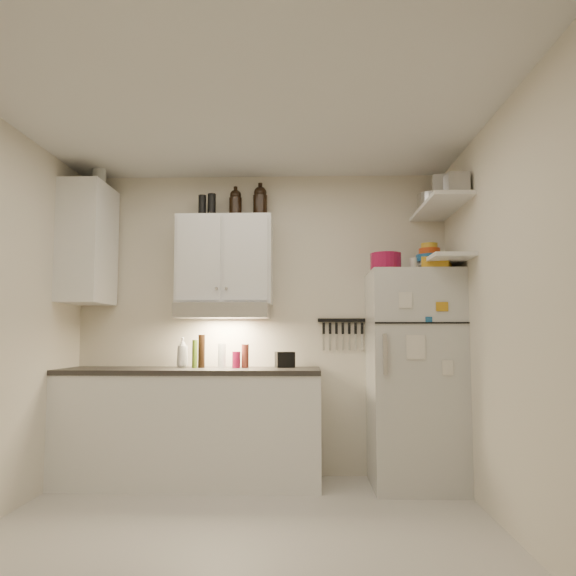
{
  "coord_description": "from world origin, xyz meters",
  "views": [
    {
      "loc": [
        0.39,
        -3.38,
        1.18
      ],
      "look_at": [
        0.25,
        0.9,
        1.55
      ],
      "focal_mm": 35.0,
      "sensor_mm": 36.0,
      "label": 1
    }
  ],
  "objects": [
    {
      "name": "side_cabinet",
      "position": [
        -1.44,
        1.2,
        1.95
      ],
      "size": [
        0.33,
        0.55,
        1.0
      ],
      "primitive_type": "cube",
      "color": "white",
      "rests_on": "left_wall"
    },
    {
      "name": "shelf_hi",
      "position": [
        1.45,
        1.02,
        2.2
      ],
      "size": [
        0.3,
        0.95,
        0.03
      ],
      "primitive_type": "cube",
      "color": "white",
      "rests_on": "right_wall"
    },
    {
      "name": "floor",
      "position": [
        0.0,
        0.0,
        -0.01
      ],
      "size": [
        3.2,
        3.0,
        0.02
      ],
      "primitive_type": "cube",
      "color": "beige",
      "rests_on": "ground"
    },
    {
      "name": "plates",
      "position": [
        1.38,
        1.1,
        1.8
      ],
      "size": [
        0.29,
        0.29,
        0.05
      ],
      "primitive_type": "cylinder",
      "rotation": [
        0.0,
        0.0,
        -0.41
      ],
      "color": "#185186",
      "rests_on": "shelf_lo"
    },
    {
      "name": "countertop",
      "position": [
        -0.55,
        1.2,
        0.9
      ],
      "size": [
        2.1,
        0.62,
        0.04
      ],
      "primitive_type": "cube",
      "color": "#2E2B27",
      "rests_on": "base_cabinet"
    },
    {
      "name": "growler_b",
      "position": [
        -0.01,
        1.41,
        2.35
      ],
      "size": [
        0.12,
        0.12,
        0.29
      ],
      "primitive_type": null,
      "rotation": [
        0.0,
        0.0,
        -0.0
      ],
      "color": "black",
      "rests_on": "upper_cabinet"
    },
    {
      "name": "pepper_mill",
      "position": [
        -0.12,
        1.29,
        1.02
      ],
      "size": [
        0.07,
        0.07,
        0.19
      ],
      "primitive_type": "cylinder",
      "rotation": [
        0.0,
        0.0,
        -0.26
      ],
      "color": "#5D251C",
      "rests_on": "countertop"
    },
    {
      "name": "bowl_teal",
      "position": [
        1.44,
        1.31,
        1.82
      ],
      "size": [
        0.22,
        0.22,
        0.09
      ],
      "primitive_type": "cylinder",
      "color": "#185186",
      "rests_on": "shelf_lo"
    },
    {
      "name": "knife_strip",
      "position": [
        0.7,
        1.49,
        1.32
      ],
      "size": [
        0.42,
        0.02,
        0.03
      ],
      "primitive_type": "cube",
      "color": "black",
      "rests_on": "back_wall"
    },
    {
      "name": "side_jar",
      "position": [
        -1.37,
        1.24,
        2.53
      ],
      "size": [
        0.13,
        0.13,
        0.16
      ],
      "primitive_type": "cylinder",
      "rotation": [
        0.0,
        0.0,
        0.14
      ],
      "color": "silver",
      "rests_on": "side_cabinet"
    },
    {
      "name": "dutch_oven",
      "position": [
        1.03,
        1.08,
        1.77
      ],
      "size": [
        0.32,
        0.32,
        0.14
      ],
      "primitive_type": "cylinder",
      "rotation": [
        0.0,
        0.0,
        0.39
      ],
      "color": "maroon",
      "rests_on": "fridge"
    },
    {
      "name": "oil_bottle",
      "position": [
        -0.53,
        1.25,
        1.04
      ],
      "size": [
        0.05,
        0.05,
        0.23
      ],
      "primitive_type": "cylinder",
      "rotation": [
        0.0,
        0.0,
        -0.13
      ],
      "color": "#446118",
      "rests_on": "countertop"
    },
    {
      "name": "book_stack",
      "position": [
        1.4,
        0.95,
        1.74
      ],
      "size": [
        0.27,
        0.3,
        0.08
      ],
      "primitive_type": "cube",
      "rotation": [
        0.0,
        0.0,
        -0.36
      ],
      "color": "#BF8717",
      "rests_on": "fridge"
    },
    {
      "name": "right_wall",
      "position": [
        1.61,
        0.0,
        1.3
      ],
      "size": [
        0.02,
        3.0,
        2.6
      ],
      "primitive_type": "cube",
      "color": "beige",
      "rests_on": "ground"
    },
    {
      "name": "back_wall",
      "position": [
        0.0,
        1.51,
        1.3
      ],
      "size": [
        3.2,
        0.02,
        2.6
      ],
      "primitive_type": "cube",
      "color": "beige",
      "rests_on": "ground"
    },
    {
      "name": "caddy",
      "position": [
        0.21,
        1.35,
        0.99
      ],
      "size": [
        0.18,
        0.15,
        0.13
      ],
      "primitive_type": "cube",
      "rotation": [
        0.0,
        0.0,
        0.27
      ],
      "color": "black",
      "rests_on": "countertop"
    },
    {
      "name": "bowl_orange",
      "position": [
        1.43,
        1.32,
        1.89
      ],
      "size": [
        0.18,
        0.18,
        0.05
      ],
      "primitive_type": "cylinder",
      "color": "#E04715",
      "rests_on": "bowl_teal"
    },
    {
      "name": "base_cabinet",
      "position": [
        -0.55,
        1.2,
        0.44
      ],
      "size": [
        2.1,
        0.6,
        0.88
      ],
      "primitive_type": "cube",
      "color": "white",
      "rests_on": "floor"
    },
    {
      "name": "vinegar_bottle",
      "position": [
        -0.48,
        1.28,
        1.06
      ],
      "size": [
        0.08,
        0.08,
        0.27
      ],
      "primitive_type": "cylinder",
      "rotation": [
        0.0,
        0.0,
        -0.43
      ],
      "color": "black",
      "rests_on": "countertop"
    },
    {
      "name": "tin_b",
      "position": [
        1.5,
        0.69,
        2.29
      ],
      "size": [
        0.16,
        0.16,
        0.15
      ],
      "primitive_type": "cube",
      "rotation": [
        0.0,
        0.0,
        0.02
      ],
      "color": "#AAAAAD",
      "rests_on": "shelf_hi"
    },
    {
      "name": "bowl_yellow",
      "position": [
        1.43,
        1.32,
        1.94
      ],
      "size": [
        0.14,
        0.14,
        0.04
      ],
      "primitive_type": "cylinder",
      "color": "gold",
      "rests_on": "bowl_orange"
    },
    {
      "name": "spice_jar",
      "position": [
        1.25,
        1.09,
        1.75
      ],
      "size": [
        0.07,
        0.07,
        0.1
      ],
      "primitive_type": "cylinder",
      "rotation": [
        0.0,
        0.0,
        -0.15
      ],
      "color": "silver",
      "rests_on": "fridge"
    },
    {
      "name": "fridge",
      "position": [
        1.25,
        1.16,
        0.85
      ],
      "size": [
        0.7,
        0.68,
        1.7
      ],
      "primitive_type": "cube",
      "color": "silver",
      "rests_on": "floor"
    },
    {
      "name": "red_jar",
      "position": [
        -0.19,
        1.26,
        0.99
      ],
      "size": [
        0.09,
        0.09,
        0.14
      ],
      "primitive_type": "cylinder",
      "rotation": [
        0.0,
        0.0,
        -0.42
      ],
      "color": "maroon",
      "rests_on": "countertop"
    },
    {
      "name": "soap_bottle",
      "position": [
        -0.65,
        1.32,
        1.06
      ],
      "size": [
        0.11,
        0.11,
        0.28
      ],
      "primitive_type": "imported",
      "rotation": [
        0.0,
        0.0,
        0.04
      ],
      "color": "white",
      "rests_on": "countertop"
    },
    {
      "name": "stock_pot",
      "position": [
        1.48,
        1.38,
        2.31
      ],
      "size": [
        0.3,
        0.3,
        0.18
      ],
      "primitive_type": "cylinder",
      "rotation": [
        0.0,
        0.0,
        -0.22
      ],
      "color": "silver",
      "rests_on": "shelf_hi"
    },
    {
      "name": "upper_cabinet",
      "position": [
        -0.3,
        1.33,
        1.83
      ],
      "size": [
        0.8,
        0.33,
        0.75
      ],
      "primitive_type": "cube",
      "color": "white",
      "rests_on": "back_wall"
    },
    {
      "name": "thermos_b",
      "position": [
        -0.5,
        1.33,
        2.3
      ],
      "size": [
        0.08,
        0.08,
        0.19
      ],
      "primitive_type": "cylinder",
      "rotation": [
        0.0,
        0.0,
        0.23
      ],
      "color": "black",
      "rests_on": "upper_cabinet"
    },
    {
      "name": "shelf_lo",
      "position": [
        1.45,
        1.02,
        1.76
      ],
      "size": [
        0.3,
        0.95,
        0.03
      ],
      "primitive_type": "cube",
      "color": "white",
      "rests_on": "right_wall"
    },
    {
      "name": "growler_a",
      "position": [
        -0.22,
        1.39,
        2.33
      ],
      "size": [
        0.11,
        0.11,
        0.26
      ],
      "primitive_type": null,
      "rotation": [
        0.0,
        0.0,
        -0.03
      ],
      "color": "black",
      "rests_on": "upper_cabinet"
    },
    {
      "name": "tin_a",
      "position": [
        1.47,
        0.91,
        2.31
      ],
      "size": [
        0.23,
        0.21,
        0.2
      ],
      "primitive_type": "cube",
      "rotation": [
        0.0,
        0.0,
        -0.17
      ],
      "color": "#AAAAAD",
      "rests_on": "shelf_hi"
    },
    {
      "name": "clear_bottle",
      "position": [
        -0.32,
        1.33,
        1.02
      ],
      "size": [
        0.07,
        0.07,
        0.2
      ],
      "primitive_type": "cylinder",
      "rotation": [
        0.0,
        0.0,
        0.05
      ],
      "color": "silver",
      "rests_on": "countertop"
    },
    {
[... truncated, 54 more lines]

